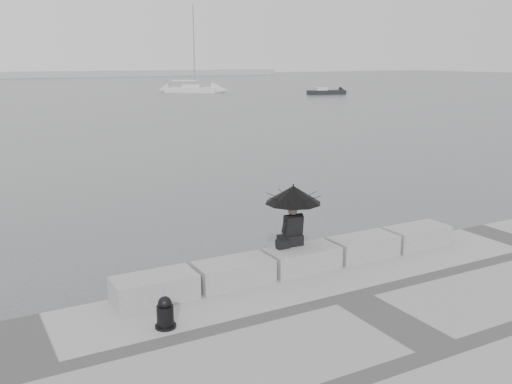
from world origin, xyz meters
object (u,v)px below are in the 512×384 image
mooring_bollard (165,315)px  small_motorboat (326,92)px  seated_person (293,200)px  sailboat_right (192,89)px

mooring_bollard → small_motorboat: mooring_bollard is taller
mooring_bollard → seated_person: bearing=23.0°
mooring_bollard → small_motorboat: bearing=52.1°
sailboat_right → small_motorboat: sailboat_right is taller
seated_person → mooring_bollard: bearing=-151.9°
seated_person → mooring_bollard: 4.07m
seated_person → sailboat_right: sailboat_right is taller
sailboat_right → small_motorboat: 20.44m
mooring_bollard → sailboat_right: (30.81, 72.84, -0.22)m
mooring_bollard → sailboat_right: 79.09m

